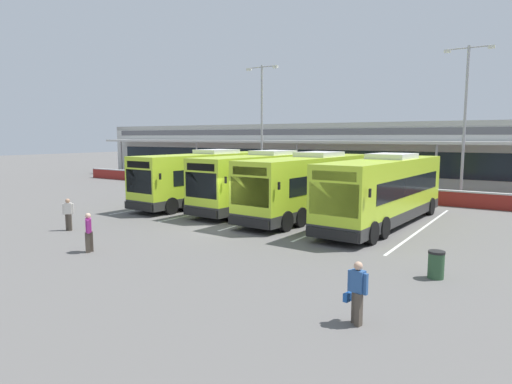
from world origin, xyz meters
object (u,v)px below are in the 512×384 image
(coach_bus_leftmost, at_px, (208,178))
(pedestrian_in_dark_coat, at_px, (68,213))
(lamp_post_west, at_px, (262,119))
(coach_bus_centre, at_px, (311,186))
(coach_bus_right_centre, at_px, (384,192))
(litter_bin, at_px, (436,265))
(pedestrian_child, at_px, (89,231))
(coach_bus_left_centre, at_px, (264,181))
(lamp_post_centre, at_px, (465,114))
(pedestrian_with_handbag, at_px, (357,291))

(coach_bus_leftmost, xyz_separation_m, pedestrian_in_dark_coat, (-0.01, -10.91, -0.91))
(lamp_post_west, bearing_deg, coach_bus_centre, -45.75)
(coach_bus_right_centre, relative_size, litter_bin, 13.19)
(pedestrian_child, bearing_deg, coach_bus_left_centre, 90.07)
(coach_bus_centre, xyz_separation_m, litter_bin, (8.77, -8.29, -1.32))
(coach_bus_leftmost, distance_m, lamp_post_centre, 18.81)
(coach_bus_right_centre, height_order, pedestrian_child, coach_bus_right_centre)
(litter_bin, bearing_deg, lamp_post_west, 135.31)
(litter_bin, bearing_deg, coach_bus_leftmost, 152.87)
(coach_bus_right_centre, distance_m, litter_bin, 9.21)
(pedestrian_in_dark_coat, height_order, pedestrian_child, same)
(pedestrian_child, distance_m, lamp_post_centre, 26.42)
(pedestrian_in_dark_coat, bearing_deg, coach_bus_centre, 51.70)
(coach_bus_left_centre, height_order, lamp_post_centre, lamp_post_centre)
(pedestrian_in_dark_coat, bearing_deg, lamp_post_centre, 55.69)
(coach_bus_left_centre, height_order, pedestrian_in_dark_coat, coach_bus_left_centre)
(lamp_post_centre, bearing_deg, pedestrian_in_dark_coat, -124.31)
(pedestrian_in_dark_coat, relative_size, lamp_post_centre, 0.15)
(pedestrian_with_handbag, distance_m, pedestrian_in_dark_coat, 16.37)
(pedestrian_with_handbag, height_order, lamp_post_west, lamp_post_west)
(pedestrian_in_dark_coat, relative_size, lamp_post_west, 0.15)
(coach_bus_centre, relative_size, lamp_post_centre, 1.11)
(coach_bus_right_centre, xyz_separation_m, pedestrian_in_dark_coat, (-12.74, -10.23, -0.91))
(pedestrian_child, bearing_deg, coach_bus_right_centre, 56.15)
(coach_bus_leftmost, height_order, lamp_post_west, lamp_post_west)
(coach_bus_right_centre, bearing_deg, pedestrian_with_handbag, -75.31)
(coach_bus_right_centre, height_order, lamp_post_centre, lamp_post_centre)
(pedestrian_with_handbag, relative_size, pedestrian_in_dark_coat, 1.00)
(coach_bus_left_centre, xyz_separation_m, pedestrian_child, (0.02, -13.39, -0.91))
(lamp_post_west, height_order, lamp_post_centre, same)
(pedestrian_in_dark_coat, bearing_deg, coach_bus_left_centre, 68.42)
(coach_bus_centre, bearing_deg, pedestrian_with_handbag, -59.24)
(coach_bus_centre, distance_m, litter_bin, 12.14)
(pedestrian_with_handbag, bearing_deg, coach_bus_left_centre, 129.67)
(lamp_post_west, bearing_deg, coach_bus_right_centre, -36.16)
(pedestrian_with_handbag, distance_m, pedestrian_child, 11.67)
(pedestrian_with_handbag, bearing_deg, lamp_post_centre, 93.20)
(coach_bus_left_centre, distance_m, pedestrian_child, 13.42)
(coach_bus_leftmost, xyz_separation_m, coach_bus_centre, (8.26, -0.44, 0.00))
(coach_bus_leftmost, height_order, coach_bus_left_centre, same)
(coach_bus_centre, height_order, pedestrian_in_dark_coat, coach_bus_centre)
(lamp_post_west, bearing_deg, coach_bus_leftmost, -79.12)
(coach_bus_right_centre, bearing_deg, pedestrian_child, -123.85)
(lamp_post_centre, height_order, litter_bin, lamp_post_centre)
(litter_bin, bearing_deg, coach_bus_right_centre, 118.13)
(pedestrian_with_handbag, relative_size, pedestrian_child, 1.00)
(pedestrian_in_dark_coat, distance_m, lamp_post_centre, 26.77)
(lamp_post_centre, bearing_deg, coach_bus_leftmost, -143.95)
(coach_bus_leftmost, distance_m, coach_bus_left_centre, 4.48)
(lamp_post_west, bearing_deg, lamp_post_centre, 2.47)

